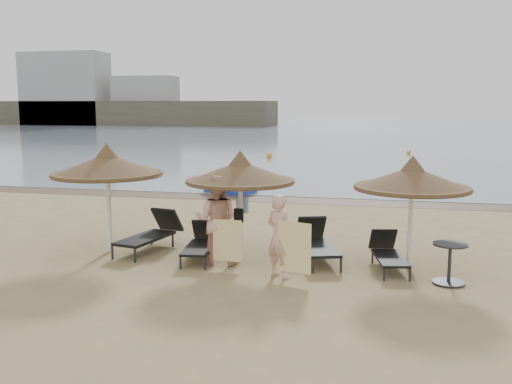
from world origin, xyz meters
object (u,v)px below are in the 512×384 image
Objects in this scene: palapa_left at (107,165)px; side_table at (449,265)px; palapa_center at (240,173)px; lounger_near_right at (316,242)px; palapa_right at (412,179)px; person_left at (216,213)px; lounger_far_left at (152,233)px; person_right at (280,230)px; pedal_boat at (230,185)px; lounger_far_right at (388,253)px; lounger_near_left at (201,243)px.

palapa_left is 8.06m from side_table.
palapa_center reaches higher than lounger_near_right.
palapa_right is 1.08× the size of person_left.
person_right reaches higher than lounger_far_left.
palapa_right is 1.24× the size of person_right.
person_right is (-0.58, -1.57, 0.61)m from lounger_near_right.
palapa_center reaches higher than pedal_boat.
lounger_far_left is at bearing -64.83° from pedal_boat.
person_left reaches higher than lounger_far_right.
person_left is 1.15× the size of person_right.
palapa_center is 1.01× the size of palapa_right.
palapa_center is at bearing 166.33° from lounger_far_right.
pedal_boat reaches higher than lounger_near_left.
palapa_center is 1.17× the size of pedal_boat.
lounger_far_left is at bearing 177.73° from palapa_right.
lounger_near_right is (4.08, 0.04, -0.02)m from lounger_far_left.
lounger_far_left reaches higher than pedal_boat.
palapa_center is 1.36× the size of lounger_near_left.
person_left is (2.86, -0.48, -0.95)m from palapa_left.
lounger_near_left is at bearing 169.73° from lounger_far_right.
palapa_left is at bearing 168.55° from lounger_far_right.
lounger_far_left is 1.18× the size of lounger_near_left.
person_right is (-3.40, -0.33, 0.63)m from side_table.
person_right reaches higher than lounger_near_left.
palapa_center is at bearing 167.89° from side_table.
palapa_center is 1.19× the size of lounger_near_right.
person_right is at bearing -163.23° from lounger_far_right.
person_left is 10.38m from pedal_boat.
person_left is (-4.97, 0.36, 0.78)m from side_table.
palapa_right reaches higher than person_left.
person_left is (0.50, -0.40, 0.80)m from lounger_near_left.
person_right reaches higher than pedal_boat.
lounger_far_right is 11.40m from pedal_boat.
lounger_far_right is at bearing 0.24° from palapa_left.
person_left reaches higher than lounger_far_left.
palapa_center is 1.26× the size of person_right.
pedal_boat is (-6.70, 9.44, -1.66)m from palapa_right.
person_left is 1.07× the size of pedal_boat.
palapa_left reaches higher than person_left.
person_left is at bearing -54.40° from pedal_boat.
side_table is 12.80m from pedal_boat.
person_right is at bearing -48.11° from palapa_center.
palapa_left is 3.26m from palapa_center.
lounger_near_left is at bearing -56.68° from pedal_boat.
pedal_boat is at bearing 93.80° from lounger_near_left.
lounger_far_right is 2.59m from person_right.
side_table reaches higher than lounger_near_left.
palapa_left is 3.23× the size of side_table.
lounger_near_left is at bearing -6.32° from lounger_far_left.
pedal_boat is (-2.47, 10.05, -0.84)m from person_left.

